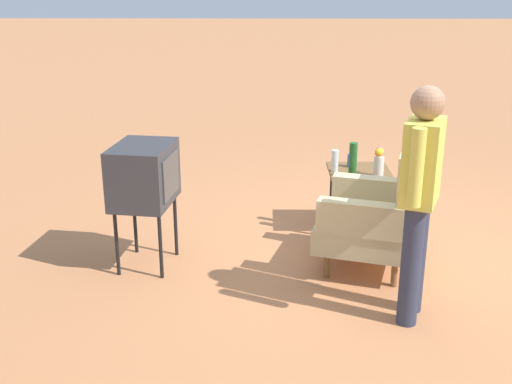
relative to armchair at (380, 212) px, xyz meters
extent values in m
plane|color=#C17A4C|center=(-0.29, 0.09, -0.50)|extent=(60.00, 60.00, 0.00)
cylinder|color=brown|center=(-0.36, -0.28, -0.39)|extent=(0.05, 0.05, 0.22)
cylinder|color=brown|center=(0.15, -0.43, -0.39)|extent=(0.05, 0.05, 0.22)
cylinder|color=brown|center=(-0.21, 0.23, -0.39)|extent=(0.05, 0.05, 0.22)
cylinder|color=brown|center=(0.30, 0.08, -0.39)|extent=(0.05, 0.05, 0.22)
cube|color=#CCB784|center=(-0.03, -0.10, -0.18)|extent=(0.94, 0.94, 0.20)
cube|color=#CCB784|center=(0.06, 0.21, 0.24)|extent=(0.77, 0.37, 0.64)
cube|color=#CCB784|center=(-0.34, -0.01, 0.05)|extent=(0.33, 0.70, 0.26)
cube|color=#CCB784|center=(0.28, -0.19, 0.05)|extent=(0.33, 0.70, 0.26)
cylinder|color=black|center=(-1.08, -0.28, -0.22)|extent=(0.04, 0.04, 0.56)
cylinder|color=black|center=(-0.63, -0.28, -0.22)|extent=(0.04, 0.04, 0.56)
cylinder|color=black|center=(-1.08, 0.17, -0.22)|extent=(0.04, 0.04, 0.56)
cylinder|color=black|center=(-0.63, 0.17, -0.22)|extent=(0.04, 0.04, 0.56)
cube|color=brown|center=(-0.85, -0.05, 0.07)|extent=(0.56, 0.56, 0.03)
cylinder|color=black|center=(0.18, -1.74, -0.22)|extent=(0.03, 0.03, 0.55)
cylinder|color=black|center=(-0.25, -1.68, -0.22)|extent=(0.03, 0.03, 0.55)
cylinder|color=black|center=(0.14, -2.10, -0.22)|extent=(0.03, 0.03, 0.55)
cylinder|color=black|center=(-0.30, -2.04, -0.22)|extent=(0.03, 0.03, 0.55)
cube|color=#333338|center=(-0.06, -1.89, 0.29)|extent=(0.65, 0.52, 0.48)
cube|color=#383D3F|center=(-0.03, -1.67, 0.29)|extent=(0.42, 0.07, 0.34)
cylinder|color=#2D3347|center=(0.66, 0.14, -0.07)|extent=(0.14, 0.14, 0.86)
cylinder|color=#2D3347|center=(0.84, 0.07, -0.07)|extent=(0.14, 0.14, 0.86)
cube|color=#D6C64C|center=(0.75, 0.10, 0.64)|extent=(0.42, 0.34, 0.56)
cylinder|color=#D6C64C|center=(0.53, 0.19, 0.67)|extent=(0.09, 0.09, 0.50)
cylinder|color=#D6C64C|center=(0.97, 0.01, 0.67)|extent=(0.09, 0.09, 0.50)
sphere|color=#A37556|center=(0.75, 0.10, 1.03)|extent=(0.22, 0.22, 0.22)
cylinder|color=silver|center=(-0.82, -0.29, 0.19)|extent=(0.06, 0.06, 0.20)
cylinder|color=#1E5623|center=(-0.63, -0.15, 0.25)|extent=(0.07, 0.07, 0.32)
cylinder|color=blue|center=(-0.96, -0.12, 0.15)|extent=(0.07, 0.07, 0.12)
cylinder|color=silver|center=(-0.67, 0.09, 0.18)|extent=(0.09, 0.09, 0.18)
sphere|color=yellow|center=(-0.67, 0.09, 0.32)|extent=(0.07, 0.07, 0.07)
sphere|color=#E04C66|center=(-0.71, 0.10, 0.32)|extent=(0.07, 0.07, 0.07)
sphere|color=orange|center=(-0.64, 0.08, 0.32)|extent=(0.07, 0.07, 0.07)
camera|label=1|loc=(4.70, -0.93, 1.81)|focal=44.13mm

